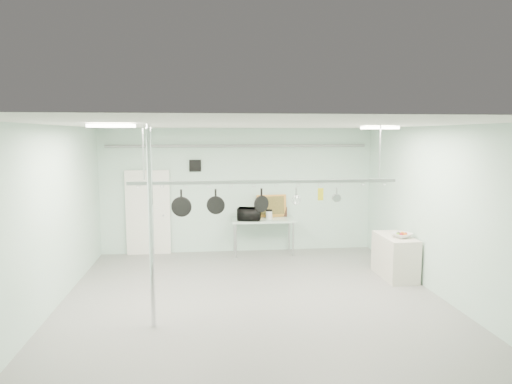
{
  "coord_description": "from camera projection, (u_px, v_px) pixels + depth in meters",
  "views": [
    {
      "loc": [
        -0.86,
        -7.68,
        3.03
      ],
      "look_at": [
        0.12,
        1.0,
        1.93
      ],
      "focal_mm": 32.0,
      "sensor_mm": 36.0,
      "label": 1
    }
  ],
  "objects": [
    {
      "name": "fruit_bowl",
      "position": [
        402.0,
        235.0,
        9.5
      ],
      "size": [
        0.5,
        0.5,
        0.1
      ],
      "primitive_type": "imported",
      "rotation": [
        0.0,
        0.0,
        0.33
      ],
      "color": "silver",
      "rests_on": "side_cabinet"
    },
    {
      "name": "wall_vent",
      "position": [
        195.0,
        166.0,
        11.55
      ],
      "size": [
        0.3,
        0.04,
        0.3
      ],
      "primitive_type": "cube",
      "color": "black",
      "rests_on": "back_wall"
    },
    {
      "name": "skillet_left",
      "position": [
        181.0,
        203.0,
        7.96
      ],
      "size": [
        0.36,
        0.1,
        0.48
      ],
      "primitive_type": null,
      "rotation": [
        0.0,
        0.0,
        -0.13
      ],
      "color": "black",
      "rests_on": "pot_rack"
    },
    {
      "name": "floor",
      "position": [
        256.0,
        308.0,
        8.04
      ],
      "size": [
        8.0,
        8.0,
        0.0
      ],
      "primitive_type": "plane",
      "color": "gray",
      "rests_on": "ground"
    },
    {
      "name": "light_panel_left",
      "position": [
        111.0,
        126.0,
        6.61
      ],
      "size": [
        0.65,
        0.3,
        0.05
      ],
      "primitive_type": "cube",
      "color": "white",
      "rests_on": "ceiling"
    },
    {
      "name": "skillet_mid",
      "position": [
        216.0,
        201.0,
        8.03
      ],
      "size": [
        0.33,
        0.12,
        0.44
      ],
      "primitive_type": null,
      "rotation": [
        0.0,
        0.0,
        -0.18
      ],
      "color": "black",
      "rests_on": "pot_rack"
    },
    {
      "name": "side_cabinet",
      "position": [
        395.0,
        257.0,
        9.72
      ],
      "size": [
        0.6,
        1.2,
        0.9
      ],
      "primitive_type": "cube",
      "color": "beige",
      "rests_on": "floor"
    },
    {
      "name": "light_panel_right",
      "position": [
        380.0,
        128.0,
        8.51
      ],
      "size": [
        0.65,
        0.3,
        0.05
      ],
      "primitive_type": "cube",
      "color": "white",
      "rests_on": "ceiling"
    },
    {
      "name": "conduit_pipe",
      "position": [
        239.0,
        146.0,
        11.54
      ],
      "size": [
        6.6,
        0.07,
        0.07
      ],
      "primitive_type": "cylinder",
      "rotation": [
        0.0,
        1.57,
        0.0
      ],
      "color": "gray",
      "rests_on": "back_wall"
    },
    {
      "name": "ceiling",
      "position": [
        256.0,
        125.0,
        7.64
      ],
      "size": [
        7.0,
        8.0,
        0.02
      ],
      "primitive_type": "cube",
      "color": "silver",
      "rests_on": "back_wall"
    },
    {
      "name": "skillet_right",
      "position": [
        261.0,
        200.0,
        8.12
      ],
      "size": [
        0.3,
        0.18,
        0.41
      ],
      "primitive_type": null,
      "rotation": [
        0.0,
        0.0,
        0.43
      ],
      "color": "black",
      "rests_on": "pot_rack"
    },
    {
      "name": "coffee_canister",
      "position": [
        269.0,
        215.0,
        11.54
      ],
      "size": [
        0.2,
        0.2,
        0.21
      ],
      "primitive_type": "cylinder",
      "rotation": [
        0.0,
        0.0,
        -0.34
      ],
      "color": "silver",
      "rests_on": "prep_table"
    },
    {
      "name": "saucepan",
      "position": [
        337.0,
        195.0,
        8.26
      ],
      "size": [
        0.17,
        0.15,
        0.28
      ],
      "primitive_type": null,
      "rotation": [
        0.0,
        0.0,
        -0.42
      ],
      "color": "#ADADB2",
      "rests_on": "pot_rack"
    },
    {
      "name": "fruit_cluster",
      "position": [
        402.0,
        233.0,
        9.5
      ],
      "size": [
        0.24,
        0.24,
        0.09
      ],
      "primitive_type": null,
      "color": "maroon",
      "rests_on": "fruit_bowl"
    },
    {
      "name": "grater",
      "position": [
        321.0,
        194.0,
        8.23
      ],
      "size": [
        0.1,
        0.05,
        0.24
      ],
      "primitive_type": null,
      "rotation": [
        0.0,
        0.0,
        0.32
      ],
      "color": "gold",
      "rests_on": "pot_rack"
    },
    {
      "name": "painting_large",
      "position": [
        271.0,
        206.0,
        11.83
      ],
      "size": [
        0.79,
        0.18,
        0.58
      ],
      "primitive_type": "cube",
      "rotation": [
        -0.14,
        0.0,
        0.07
      ],
      "color": "#BD7C32",
      "rests_on": "prep_table"
    },
    {
      "name": "back_wall",
      "position": [
        238.0,
        190.0,
        11.78
      ],
      "size": [
        7.0,
        0.02,
        3.2
      ],
      "primitive_type": "cube",
      "color": "silver",
      "rests_on": "floor"
    },
    {
      "name": "microwave",
      "position": [
        249.0,
        214.0,
        11.38
      ],
      "size": [
        0.63,
        0.5,
        0.31
      ],
      "primitive_type": "imported",
      "rotation": [
        0.0,
        0.0,
        2.91
      ],
      "color": "black",
      "rests_on": "prep_table"
    },
    {
      "name": "door",
      "position": [
        148.0,
        213.0,
        11.54
      ],
      "size": [
        1.1,
        0.1,
        2.2
      ],
      "primitive_type": "cube",
      "color": "silver",
      "rests_on": "floor"
    },
    {
      "name": "painting_small",
      "position": [
        281.0,
        212.0,
        11.88
      ],
      "size": [
        0.3,
        0.1,
        0.25
      ],
      "primitive_type": "cube",
      "rotation": [
        -0.17,
        0.0,
        -0.04
      ],
      "color": "#311B11",
      "rests_on": "prep_table"
    },
    {
      "name": "prep_table",
      "position": [
        263.0,
        222.0,
        11.55
      ],
      "size": [
        1.6,
        0.7,
        0.91
      ],
      "color": "#9AB5A4",
      "rests_on": "floor"
    },
    {
      "name": "pot_rack",
      "position": [
        265.0,
        180.0,
        8.08
      ],
      "size": [
        4.8,
        0.06,
        1.0
      ],
      "color": "#B7B7BC",
      "rests_on": "ceiling"
    },
    {
      "name": "chrome_pole",
      "position": [
        151.0,
        228.0,
        7.06
      ],
      "size": [
        0.08,
        0.08,
        3.2
      ],
      "primitive_type": "cylinder",
      "color": "silver",
      "rests_on": "floor"
    },
    {
      "name": "right_wall",
      "position": [
        447.0,
        214.0,
        8.23
      ],
      "size": [
        0.02,
        8.0,
        3.2
      ],
      "primitive_type": "cube",
      "color": "silver",
      "rests_on": "floor"
    },
    {
      "name": "whisk",
      "position": [
        296.0,
        197.0,
        8.18
      ],
      "size": [
        0.18,
        0.18,
        0.32
      ],
      "primitive_type": null,
      "rotation": [
        0.0,
        0.0,
        0.06
      ],
      "color": "#A9A9AD",
      "rests_on": "pot_rack"
    }
  ]
}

